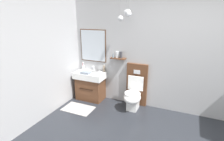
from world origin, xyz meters
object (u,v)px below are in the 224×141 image
at_px(toilet, 134,92).
at_px(soap_dispenser, 104,68).
at_px(vanity_sink_left, 91,85).
at_px(toothbrush_cup, 83,67).
at_px(folded_hand_towel, 86,73).

xyz_separation_m(toilet, soap_dispenser, (-0.84, 0.17, 0.42)).
relative_size(vanity_sink_left, soap_dispenser, 3.79).
xyz_separation_m(vanity_sink_left, toothbrush_cup, (-0.29, 0.16, 0.39)).
bearing_deg(toilet, folded_hand_towel, -173.73).
bearing_deg(toothbrush_cup, vanity_sink_left, -28.33).
relative_size(vanity_sink_left, toothbrush_cup, 3.79).
relative_size(toilet, folded_hand_towel, 4.55).
bearing_deg(soap_dispenser, toothbrush_cup, -179.02).
relative_size(vanity_sink_left, toilet, 0.74).
bearing_deg(toilet, soap_dispenser, 168.49).
relative_size(vanity_sink_left, folded_hand_towel, 3.35).
relative_size(soap_dispenser, folded_hand_towel, 0.88).
xyz_separation_m(toothbrush_cup, folded_hand_towel, (0.25, -0.29, -0.03)).
bearing_deg(soap_dispenser, folded_hand_towel, -138.43).
bearing_deg(folded_hand_towel, soap_dispenser, 41.57).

